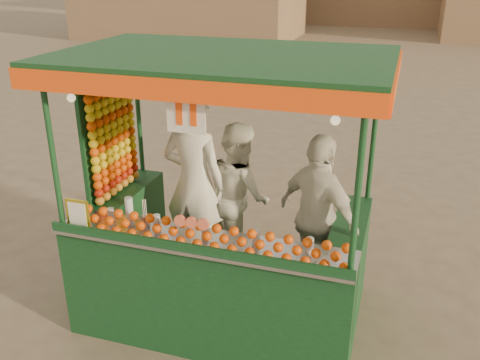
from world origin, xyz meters
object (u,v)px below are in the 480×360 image
(vendor_middle, at_px, (239,195))
(vendor_right, at_px, (318,217))
(juice_cart, at_px, (214,242))
(vendor_left, at_px, (194,184))

(vendor_middle, height_order, vendor_right, vendor_right)
(juice_cart, distance_m, vendor_right, 1.06)
(vendor_left, distance_m, vendor_right, 1.35)
(juice_cart, xyz_separation_m, vendor_middle, (0.05, 0.65, 0.24))
(vendor_middle, distance_m, vendor_right, 0.98)
(vendor_right, bearing_deg, juice_cart, 51.44)
(juice_cart, relative_size, vendor_right, 1.78)
(vendor_left, xyz_separation_m, vendor_right, (1.34, -0.11, -0.13))
(vendor_left, relative_size, vendor_right, 1.16)
(vendor_left, bearing_deg, vendor_middle, -145.71)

